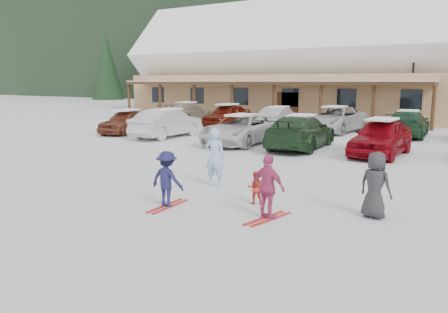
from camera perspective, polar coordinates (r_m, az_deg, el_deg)
The scene contains 22 objects.
ground at distance 11.56m, azimuth -3.84°, elevation -5.49°, with size 160.00×160.00×0.00m, color silver.
day_lodge at distance 40.18m, azimuth 8.49°, elevation 10.97°, with size 29.12×12.50×10.38m.
lamp_post at distance 33.88m, azimuth 23.42°, elevation 9.55°, with size 0.50×0.25×5.94m.
conifer_0 at distance 50.87m, azimuth -8.95°, elevation 12.65°, with size 4.40×4.40×10.20m.
conifer_2 at distance 62.88m, azimuth -4.70°, elevation 13.21°, with size 5.28×5.28×12.24m.
adult_skier at distance 12.71m, azimuth -1.19°, elevation -0.09°, with size 0.63×0.41×1.72m, color #9BC5E5.
toddler_red at distance 10.98m, azimuth 4.07°, elevation -4.07°, with size 0.40×0.31×0.83m, color red.
child_navy at distance 10.72m, azimuth -7.44°, elevation -2.96°, with size 0.89×0.51×1.38m, color #191943.
skis_child_navy at distance 10.89m, azimuth -7.36°, elevation -6.44°, with size 0.20×1.40×0.03m, color #AB2018.
child_magenta at distance 9.70m, azimuth 5.80°, elevation -4.02°, with size 0.86×0.36×1.47m, color #B83869.
skis_child_magenta at distance 9.89m, azimuth 5.72°, elevation -8.07°, with size 0.20×1.40×0.03m, color #AB2018.
bystander_dark at distance 10.34m, azimuth 19.17°, elevation -3.54°, with size 0.74×0.48×1.51m, color #2A2A2D.
parked_car_0 at distance 26.45m, azimuth -12.64°, elevation 4.47°, with size 1.64×4.08×1.39m, color brown.
parked_car_1 at distance 24.19m, azimuth -7.47°, elevation 4.33°, with size 1.64×4.70×1.55m, color silver.
parked_car_2 at distance 21.44m, azimuth 2.21°, elevation 3.57°, with size 2.39×5.18×1.44m, color silver.
parked_car_3 at distance 20.28m, azimuth 9.97°, elevation 3.19°, with size 2.14×5.26×1.53m, color #1D381E.
parked_car_4 at distance 19.17m, azimuth 19.84°, elevation 2.38°, with size 1.80×4.47×1.52m, color maroon.
parked_car_7 at distance 32.56m, azimuth -4.96°, elevation 5.73°, with size 2.12×5.22×1.51m, color gray.
parked_car_8 at distance 29.77m, azimuth 0.39°, elevation 5.39°, with size 1.79×4.46×1.52m, color #601509.
parked_car_9 at distance 29.36m, azimuth 7.08°, elevation 5.12°, with size 1.46×4.19×1.38m, color #9C9CA0.
parked_car_10 at distance 27.25m, azimuth 14.18°, elevation 4.73°, with size 2.58×5.60×1.56m, color #B8B8B8.
parked_car_11 at distance 26.35m, azimuth 22.87°, elevation 3.97°, with size 2.02×4.98×1.44m, color #1B3F26.
Camera 1 is at (6.36, -9.16, 3.04)m, focal length 35.00 mm.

